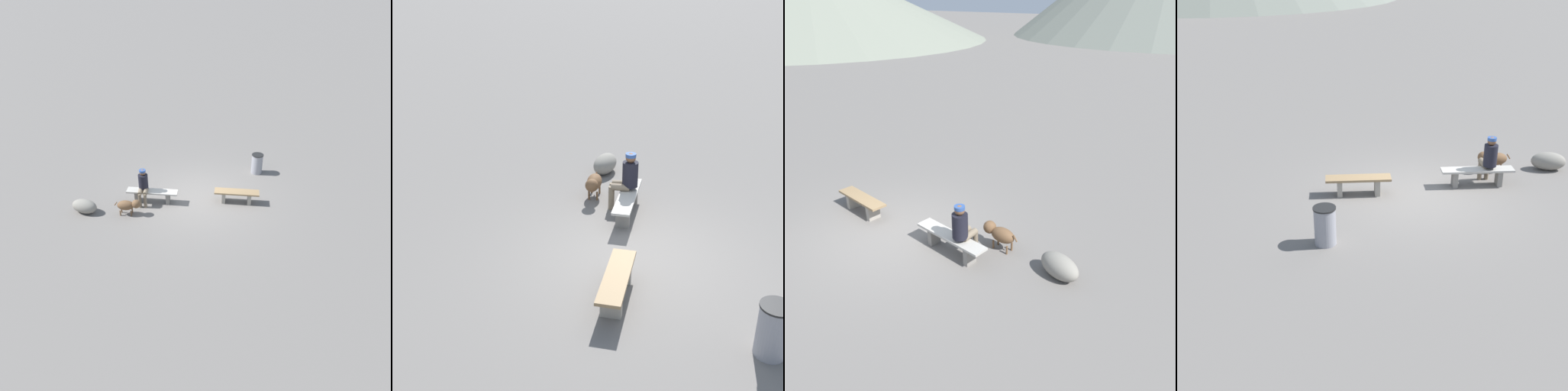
# 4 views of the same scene
# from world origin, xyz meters

# --- Properties ---
(ground) EXTENTS (210.00, 210.00, 0.06)m
(ground) POSITION_xyz_m (0.00, 0.00, -0.03)
(ground) COLOR slate
(bench_left) EXTENTS (1.61, 0.57, 0.45)m
(bench_left) POSITION_xyz_m (-1.39, 0.28, 0.32)
(bench_left) COLOR gray
(bench_left) RESTS_ON ground
(bench_right) EXTENTS (1.84, 0.57, 0.46)m
(bench_right) POSITION_xyz_m (1.60, 0.24, 0.33)
(bench_right) COLOR gray
(bench_right) RESTS_ON ground
(seated_person) EXTENTS (0.35, 0.62, 1.28)m
(seated_person) POSITION_xyz_m (1.89, 0.29, 0.74)
(seated_person) COLOR black
(seated_person) RESTS_ON ground
(dog) EXTENTS (0.90, 0.37, 0.58)m
(dog) POSITION_xyz_m (2.32, 1.03, 0.38)
(dog) COLOR brown
(dog) RESTS_ON ground
(boulder) EXTENTS (1.02, 0.76, 0.49)m
(boulder) POSITION_xyz_m (3.86, 0.90, 0.24)
(boulder) COLOR gray
(boulder) RESTS_ON ground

